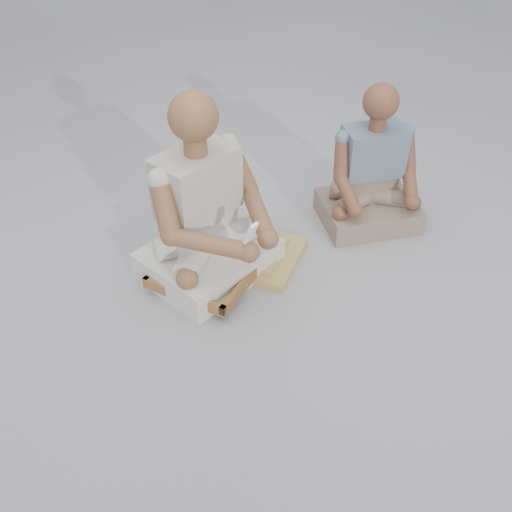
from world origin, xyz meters
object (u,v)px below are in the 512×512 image
at_px(tool_tray, 203,277).
at_px(craftsman, 206,219).
at_px(carved_panel, 239,251).
at_px(companion, 371,180).

height_order(tool_tray, craftsman, craftsman).
bearing_deg(carved_panel, tool_tray, -102.60).
bearing_deg(craftsman, companion, 159.91).
distance_m(carved_panel, craftsman, 0.36).
distance_m(carved_panel, tool_tray, 0.31).
height_order(carved_panel, companion, companion).
relative_size(carved_panel, craftsman, 0.67).
relative_size(carved_panel, tool_tray, 1.29).
xyz_separation_m(tool_tray, companion, (0.63, 0.86, 0.21)).
bearing_deg(companion, craftsman, 14.25).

